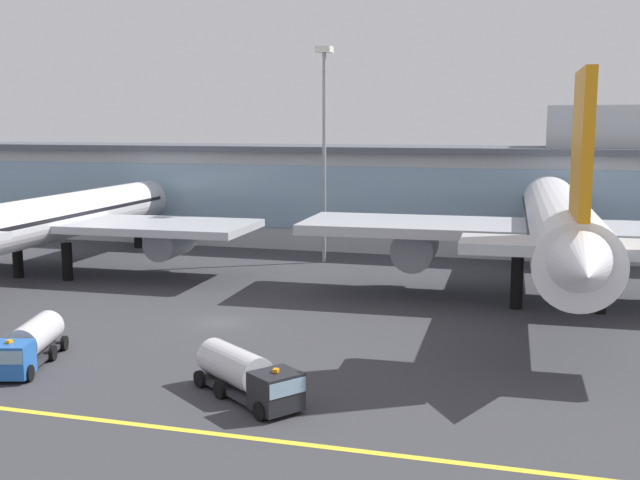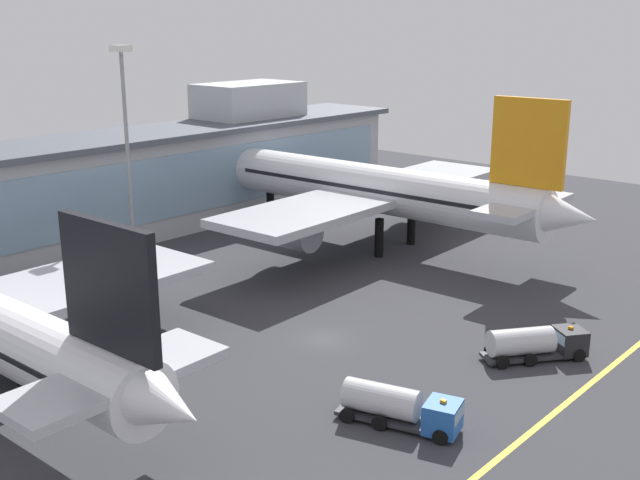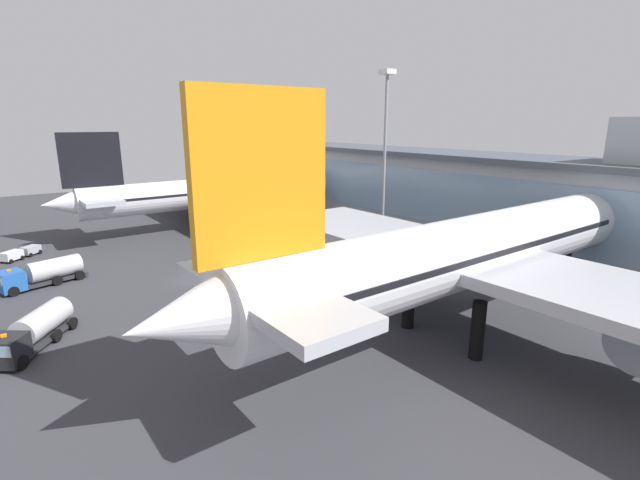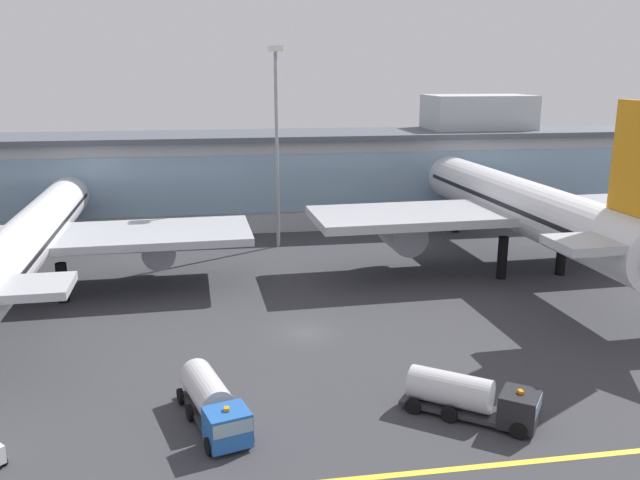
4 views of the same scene
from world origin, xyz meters
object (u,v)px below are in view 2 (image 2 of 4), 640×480
apron_light_mast_west (126,129)px  fuel_tanker_truck (538,342)px  airliner_near_right (375,190)px  baggage_tug_near (403,407)px

apron_light_mast_west → fuel_tanker_truck: bearing=-79.8°
apron_light_mast_west → airliner_near_right: bearing=-28.5°
airliner_near_right → fuel_tanker_truck: (-18.38, -32.14, -5.88)m
airliner_near_right → apron_light_mast_west: apron_light_mast_west is taller
airliner_near_right → baggage_tug_near: (-35.54, -30.22, -5.88)m
airliner_near_right → fuel_tanker_truck: size_ratio=6.57×
baggage_tug_near → fuel_tanker_truck: bearing=67.5°
fuel_tanker_truck → baggage_tug_near: same height
fuel_tanker_truck → apron_light_mast_west: (-8.37, 46.64, 15.04)m
apron_light_mast_west → baggage_tug_near: bearing=-101.1°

